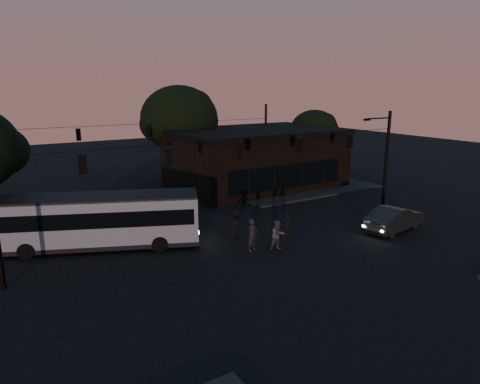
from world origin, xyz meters
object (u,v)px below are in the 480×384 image
building (255,158)px  bus (101,219)px  pedestrian_c (287,225)px  pedestrian_a (252,235)px  pedestrian_d (236,225)px  car (394,218)px  pedestrian_b (278,235)px

building → bus: size_ratio=1.36×
building → pedestrian_c: (-6.43, -13.39, -1.85)m
building → pedestrian_a: building is taller
pedestrian_c → pedestrian_d: 3.20m
car → pedestrian_c: size_ratio=2.87×
car → pedestrian_a: bearing=70.6°
car → pedestrian_a: (-9.93, 1.82, 0.14)m
bus → building: bearing=51.3°
pedestrian_c → pedestrian_b: bearing=28.2°
bus → pedestrian_a: 8.84m
car → pedestrian_d: 10.55m
building → pedestrian_b: (-8.12, -14.70, -1.82)m
pedestrian_a → car: bearing=-30.2°
bus → pedestrian_c: 11.15m
bus → pedestrian_b: bus is taller
bus → pedestrian_b: bearing=-10.9°
building → bus: building is taller
car → pedestrian_d: pedestrian_d is taller
pedestrian_b → pedestrian_a: bearing=163.7°
bus → pedestrian_c: size_ratio=6.63×
pedestrian_a → pedestrian_b: size_ratio=1.07×
pedestrian_b → pedestrian_c: pedestrian_b is taller
car → pedestrian_d: size_ratio=2.65×
pedestrian_c → pedestrian_a: bearing=2.8°
car → pedestrian_d: (-9.77, 3.97, 0.12)m
pedestrian_d → car: bearing=-162.2°
car → pedestrian_b: 8.71m
building → pedestrian_b: 16.90m
pedestrian_b → building: bearing=71.3°
building → bus: bearing=-151.6°
pedestrian_d → pedestrian_b: bearing=152.1°
car → pedestrian_d: bearing=58.9°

